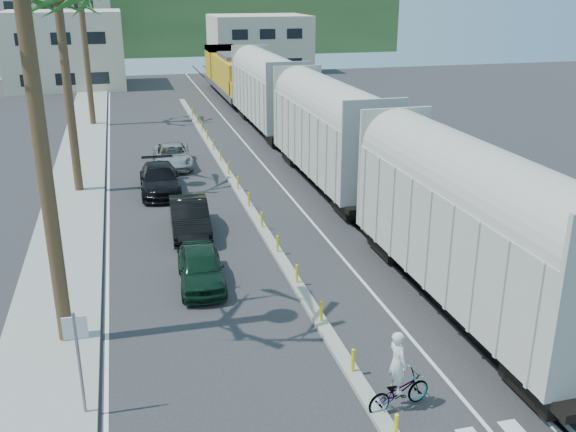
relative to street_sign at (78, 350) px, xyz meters
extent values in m
plane|color=#28282B|center=(7.30, -2.00, -1.97)|extent=(140.00, 140.00, 0.00)
cube|color=gray|center=(-1.20, 23.00, -1.90)|extent=(3.00, 90.00, 0.15)
cube|color=black|center=(11.58, 26.00, -1.94)|extent=(0.12, 100.00, 0.06)
cube|color=black|center=(13.02, 26.00, -1.94)|extent=(0.12, 100.00, 0.06)
cube|color=gray|center=(7.30, 18.00, -1.90)|extent=(0.45, 60.00, 0.15)
cylinder|color=yellow|center=(7.30, -3.00, -1.47)|extent=(0.10, 0.10, 0.70)
cylinder|color=yellow|center=(7.30, 0.00, -1.47)|extent=(0.10, 0.10, 0.70)
cylinder|color=yellow|center=(7.30, 3.00, -1.47)|extent=(0.10, 0.10, 0.70)
cylinder|color=yellow|center=(7.30, 6.00, -1.47)|extent=(0.10, 0.10, 0.70)
cylinder|color=yellow|center=(7.30, 9.00, -1.47)|extent=(0.10, 0.10, 0.70)
cylinder|color=yellow|center=(7.30, 12.00, -1.47)|extent=(0.10, 0.10, 0.70)
cylinder|color=yellow|center=(7.30, 15.00, -1.47)|extent=(0.10, 0.10, 0.70)
cylinder|color=yellow|center=(7.30, 18.00, -1.47)|extent=(0.10, 0.10, 0.70)
cylinder|color=yellow|center=(7.30, 21.00, -1.47)|extent=(0.10, 0.10, 0.70)
cylinder|color=yellow|center=(7.30, 24.00, -1.47)|extent=(0.10, 0.10, 0.70)
cylinder|color=yellow|center=(7.30, 27.00, -1.47)|extent=(0.10, 0.10, 0.70)
cylinder|color=yellow|center=(7.30, 30.00, -1.47)|extent=(0.10, 0.10, 0.70)
cylinder|color=yellow|center=(7.30, 33.00, -1.47)|extent=(0.10, 0.10, 0.70)
cylinder|color=yellow|center=(7.30, 36.00, -1.47)|extent=(0.10, 0.10, 0.70)
cylinder|color=yellow|center=(7.30, 39.00, -1.47)|extent=(0.10, 0.10, 0.70)
cube|color=silver|center=(0.50, 23.00, -1.97)|extent=(0.12, 90.00, 0.01)
cube|color=silver|center=(9.80, 23.00, -1.97)|extent=(0.12, 90.00, 0.01)
cube|color=#ADAB9E|center=(12.30, 2.73, 0.73)|extent=(3.00, 12.88, 3.40)
cylinder|color=#ADAB9E|center=(12.30, 2.73, 2.43)|extent=(2.90, 12.58, 2.90)
cube|color=black|center=(12.30, 2.73, -1.47)|extent=(2.60, 12.88, 1.00)
cube|color=#ADAB9E|center=(12.30, 17.73, 0.73)|extent=(3.00, 12.88, 3.40)
cylinder|color=#ADAB9E|center=(12.30, 17.73, 2.43)|extent=(2.90, 12.58, 2.90)
cube|color=black|center=(12.30, 17.73, -1.47)|extent=(2.60, 12.88, 1.00)
cube|color=#ADAB9E|center=(12.30, 32.73, 0.73)|extent=(3.00, 12.88, 3.40)
cylinder|color=#ADAB9E|center=(12.30, 32.73, 2.43)|extent=(2.90, 12.58, 2.90)
cube|color=black|center=(12.30, 32.73, -1.47)|extent=(2.60, 12.88, 1.00)
cube|color=#4C4C4F|center=(12.30, 48.73, -0.92)|extent=(3.00, 17.00, 0.50)
cube|color=orange|center=(12.30, 47.73, 0.63)|extent=(2.70, 12.24, 2.60)
cube|color=orange|center=(12.30, 54.51, 0.93)|extent=(3.00, 3.74, 3.20)
cube|color=black|center=(12.30, 48.73, -1.52)|extent=(2.60, 13.60, 0.90)
cylinder|color=brown|center=(-0.70, 4.00, 3.53)|extent=(0.44, 0.44, 11.00)
cylinder|color=brown|center=(-1.00, 20.00, 3.03)|extent=(0.44, 0.44, 10.00)
cylinder|color=brown|center=(-0.70, 38.00, 4.03)|extent=(0.44, 0.44, 12.00)
cylinder|color=slate|center=(0.00, 0.00, -0.47)|extent=(0.08, 0.08, 3.00)
cube|color=silver|center=(0.00, 0.00, 0.63)|extent=(0.60, 0.04, 0.60)
cube|color=#C1B699|center=(-3.70, 60.00, 2.03)|extent=(12.00, 10.00, 8.00)
cube|color=#C1B699|center=(-5.70, 76.00, 3.03)|extent=(14.00, 12.00, 10.00)
cube|color=#C1B699|center=(19.30, 68.00, 1.53)|extent=(12.00, 10.00, 7.00)
cube|color=#385628|center=(7.30, 98.00, 4.03)|extent=(80.00, 20.00, 12.00)
imported|color=black|center=(3.90, 7.01, -1.28)|extent=(2.06, 4.24, 1.39)
imported|color=black|center=(4.08, 12.36, -1.20)|extent=(2.00, 4.84, 1.55)
imported|color=black|center=(3.22, 18.86, -1.24)|extent=(2.28, 5.16, 1.47)
imported|color=#A5A8AB|center=(4.34, 24.02, -1.30)|extent=(2.42, 4.92, 1.34)
imported|color=#9EA0A5|center=(7.95, -1.69, -1.48)|extent=(1.47, 2.17, 0.99)
imported|color=silver|center=(7.85, -1.69, -0.56)|extent=(0.81, 0.68, 1.73)
camera|label=1|loc=(1.56, -14.70, 8.52)|focal=40.00mm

